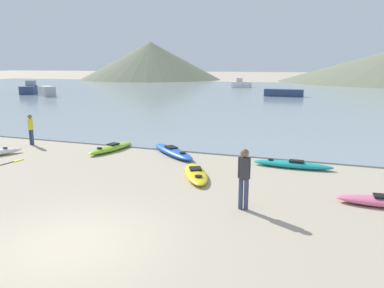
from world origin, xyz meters
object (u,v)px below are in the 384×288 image
at_px(kayak_on_sand_3, 111,148).
at_px(moored_boat_3, 284,93).
at_px(kayak_on_sand_4, 173,151).
at_px(kayak_on_sand_5, 292,164).
at_px(person_near_waterline, 31,128).
at_px(moored_boat_1, 47,91).
at_px(moored_boat_0, 241,84).
at_px(moored_boat_2, 31,89).
at_px(kayak_on_sand_2, 196,174).
at_px(person_near_foreground, 244,175).

bearing_deg(kayak_on_sand_3, moored_boat_3, 82.76).
height_order(kayak_on_sand_4, kayak_on_sand_5, kayak_on_sand_4).
distance_m(kayak_on_sand_4, person_near_waterline, 7.54).
relative_size(kayak_on_sand_4, moored_boat_3, 0.65).
height_order(person_near_waterline, moored_boat_1, person_near_waterline).
height_order(kayak_on_sand_3, kayak_on_sand_5, kayak_on_sand_3).
height_order(kayak_on_sand_3, kayak_on_sand_4, kayak_on_sand_4).
distance_m(kayak_on_sand_4, moored_boat_0, 50.28).
xyz_separation_m(moored_boat_1, moored_boat_2, (-4.55, 2.17, 0.02)).
height_order(person_near_waterline, moored_boat_2, moored_boat_2).
xyz_separation_m(kayak_on_sand_2, moored_boat_1, (-29.04, 26.23, 0.55)).
xyz_separation_m(kayak_on_sand_3, person_near_waterline, (-4.49, -0.17, 0.74)).
height_order(kayak_on_sand_4, moored_boat_2, moored_boat_2).
bearing_deg(person_near_waterline, kayak_on_sand_2, -14.18).
bearing_deg(kayak_on_sand_3, moored_boat_0, 95.55).
bearing_deg(person_near_waterline, moored_boat_1, 129.26).
relative_size(kayak_on_sand_2, person_near_foreground, 1.60).
bearing_deg(moored_boat_1, person_near_foreground, -42.50).
relative_size(person_near_foreground, moored_boat_1, 0.51).
height_order(kayak_on_sand_3, moored_boat_0, moored_boat_0).
xyz_separation_m(person_near_waterline, moored_boat_2, (-24.00, 25.98, -0.19)).
distance_m(person_near_waterline, moored_boat_3, 34.52).
relative_size(kayak_on_sand_5, moored_boat_0, 0.82).
bearing_deg(moored_boat_3, kayak_on_sand_2, -88.61).
relative_size(kayak_on_sand_3, moored_boat_1, 0.85).
height_order(kayak_on_sand_5, moored_boat_0, moored_boat_0).
height_order(person_near_foreground, moored_boat_3, person_near_foreground).
height_order(kayak_on_sand_2, kayak_on_sand_4, kayak_on_sand_4).
height_order(kayak_on_sand_2, kayak_on_sand_3, kayak_on_sand_3).
bearing_deg(person_near_waterline, kayak_on_sand_3, 2.12).
bearing_deg(kayak_on_sand_4, moored_boat_3, 87.88).
distance_m(kayak_on_sand_5, person_near_foreground, 5.04).
height_order(kayak_on_sand_3, person_near_foreground, person_near_foreground).
bearing_deg(moored_boat_3, kayak_on_sand_3, -97.24).
relative_size(kayak_on_sand_3, moored_boat_0, 0.77).
distance_m(person_near_foreground, moored_boat_0, 56.29).
distance_m(kayak_on_sand_3, kayak_on_sand_4, 3.02).
bearing_deg(moored_boat_0, kayak_on_sand_4, -81.01).
bearing_deg(kayak_on_sand_3, kayak_on_sand_4, 5.30).
bearing_deg(kayak_on_sand_3, kayak_on_sand_5, -0.97).
bearing_deg(kayak_on_sand_4, person_near_foreground, -50.73).
bearing_deg(moored_boat_3, person_near_foreground, -85.35).
distance_m(moored_boat_1, moored_boat_3, 29.76).
height_order(kayak_on_sand_3, moored_boat_3, moored_boat_3).
distance_m(moored_boat_0, moored_boat_1, 32.50).
xyz_separation_m(moored_boat_0, moored_boat_2, (-23.64, -24.13, 0.06)).
bearing_deg(kayak_on_sand_3, moored_boat_2, 137.83).
xyz_separation_m(kayak_on_sand_3, moored_boat_0, (-4.86, 49.94, 0.49)).
xyz_separation_m(kayak_on_sand_2, kayak_on_sand_3, (-5.09, 2.59, 0.01)).
distance_m(person_near_waterline, moored_boat_1, 30.75).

